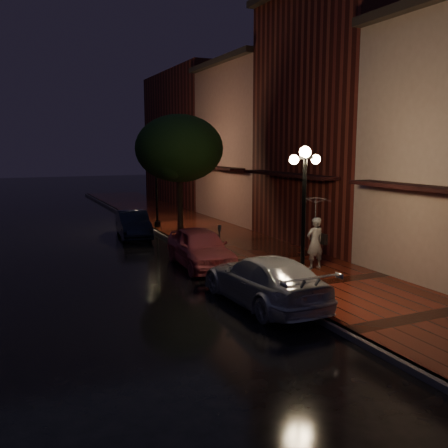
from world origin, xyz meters
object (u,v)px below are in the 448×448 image
parking_meter (219,239)px  streetlamp_far (157,182)px  pink_car (200,247)px  navy_car (133,224)px  streetlamp_near (304,214)px  silver_car (264,280)px  street_tree (180,151)px  woman_with_umbrella (316,221)px

parking_meter → streetlamp_far: bearing=108.1°
pink_car → navy_car: pink_car is taller
streetlamp_near → parking_meter: 5.55m
streetlamp_far → pink_car: size_ratio=1.00×
silver_car → parking_meter: size_ratio=3.47×
navy_car → streetlamp_far: bearing=50.3°
streetlamp_near → streetlamp_far: (0.00, 14.00, 0.00)m
streetlamp_far → navy_car: size_ratio=1.09×
street_tree → parking_meter: (-0.46, -5.68, -3.25)m
pink_car → woman_with_umbrella: size_ratio=1.67×
streetlamp_far → silver_car: streetlamp_far is taller
streetlamp_far → silver_car: bearing=-94.0°
street_tree → navy_car: street_tree is taller
woman_with_umbrella → streetlamp_near: bearing=48.9°
pink_car → parking_meter: size_ratio=3.10×
streetlamp_near → parking_meter: (-0.20, 5.31, -1.61)m
street_tree → streetlamp_far: bearing=94.9°
streetlamp_near → street_tree: (0.26, 10.99, 1.64)m
streetlamp_near → woman_with_umbrella: size_ratio=1.67×
pink_car → parking_meter: parking_meter is taller
parking_meter → pink_car: bearing=-164.9°
navy_car → streetlamp_near: bearing=-75.4°
woman_with_umbrella → parking_meter: woman_with_umbrella is taller
silver_car → streetlamp_near: bearing=150.7°
pink_car → woman_with_umbrella: bearing=-32.5°
navy_car → parking_meter: 7.22m
streetlamp_far → silver_car: (-0.95, -13.51, -1.90)m
streetlamp_far → parking_meter: (-0.20, -8.69, -1.61)m
street_tree → pink_car: street_tree is taller
pink_car → navy_car: size_ratio=1.09×
navy_car → silver_car: size_ratio=0.82×
streetlamp_near → street_tree: street_tree is taller
pink_car → parking_meter: (0.75, -0.06, 0.26)m
pink_car → woman_with_umbrella: woman_with_umbrella is taller
pink_car → silver_car: pink_car is taller
pink_car → silver_car: (0.00, -4.88, -0.03)m
streetlamp_far → parking_meter: 8.84m
woman_with_umbrella → parking_meter: size_ratio=1.85×
silver_car → woman_with_umbrella: size_ratio=1.87×
navy_car → parking_meter: (1.52, -7.04, 0.34)m
streetlamp_near → parking_meter: size_ratio=3.09×
street_tree → woman_with_umbrella: (2.17, -8.09, -2.39)m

